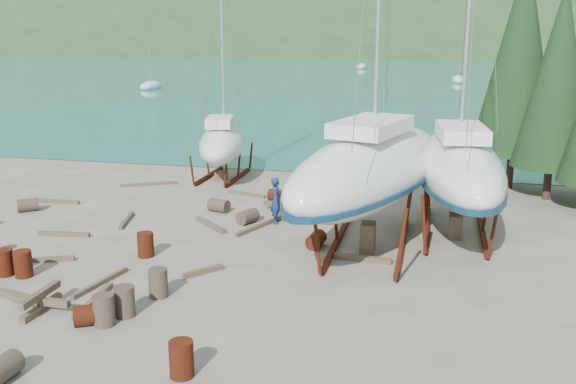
% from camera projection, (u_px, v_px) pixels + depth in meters
% --- Properties ---
extents(ground, '(600.00, 600.00, 0.00)m').
position_uv_depth(ground, '(210.00, 266.00, 21.86)').
color(ground, '#595346').
rests_on(ground, ground).
extents(bay_water, '(700.00, 700.00, 0.00)m').
position_uv_depth(bay_water, '(427.00, 44.00, 318.95)').
color(bay_water, '#1C708E').
rests_on(bay_water, ground).
extents(far_hill, '(800.00, 360.00, 110.00)m').
position_uv_depth(far_hill, '(427.00, 44.00, 323.67)').
color(far_hill, '#23381C').
rests_on(far_hill, ground).
extents(far_house_left, '(6.60, 5.60, 5.60)m').
position_uv_depth(far_house_left, '(235.00, 43.00, 213.57)').
color(far_house_left, beige).
rests_on(far_house_left, ground).
extents(far_house_center, '(6.60, 5.60, 5.60)m').
position_uv_depth(far_house_center, '(354.00, 44.00, 204.74)').
color(far_house_center, beige).
rests_on(far_house_center, ground).
extents(far_house_right, '(6.60, 5.60, 5.60)m').
position_uv_depth(far_house_right, '(519.00, 45.00, 193.71)').
color(far_house_right, beige).
rests_on(far_house_right, ground).
extents(cypress_near_right, '(3.60, 3.60, 10.00)m').
position_uv_depth(cypress_near_right, '(558.00, 76.00, 28.98)').
color(cypress_near_right, black).
rests_on(cypress_near_right, ground).
extents(cypress_back_left, '(4.14, 4.14, 11.50)m').
position_uv_depth(cypress_back_left, '(520.00, 54.00, 30.98)').
color(cypress_back_left, black).
rests_on(cypress_back_left, ground).
extents(moored_boat_left, '(2.00, 5.00, 6.05)m').
position_uv_depth(moored_boat_left, '(151.00, 86.00, 84.97)').
color(moored_boat_left, silver).
rests_on(moored_boat_left, ground).
extents(moored_boat_mid, '(2.00, 5.00, 6.05)m').
position_uv_depth(moored_boat_mid, '(458.00, 80.00, 95.01)').
color(moored_boat_mid, silver).
rests_on(moored_boat_mid, ground).
extents(moored_boat_far, '(2.00, 5.00, 6.05)m').
position_uv_depth(moored_boat_far, '(361.00, 67.00, 127.27)').
color(moored_boat_far, silver).
rests_on(moored_boat_far, ground).
extents(large_sailboat_near, '(6.57, 12.30, 18.60)m').
position_uv_depth(large_sailboat_near, '(372.00, 168.00, 23.08)').
color(large_sailboat_near, silver).
rests_on(large_sailboat_near, ground).
extents(large_sailboat_far, '(4.12, 10.65, 16.43)m').
position_uv_depth(large_sailboat_far, '(459.00, 167.00, 24.67)').
color(large_sailboat_far, silver).
rests_on(large_sailboat_far, ground).
extents(small_sailboat_shore, '(4.00, 7.79, 11.91)m').
position_uv_depth(small_sailboat_shore, '(222.00, 143.00, 34.09)').
color(small_sailboat_shore, silver).
rests_on(small_sailboat_shore, ground).
extents(worker, '(0.58, 0.78, 1.95)m').
position_uv_depth(worker, '(276.00, 200.00, 26.46)').
color(worker, navy).
rests_on(worker, ground).
extents(drum_0, '(0.58, 0.58, 0.88)m').
position_uv_depth(drum_0, '(23.00, 264.00, 20.84)').
color(drum_0, '#5A220F').
rests_on(drum_0, ground).
extents(drum_1, '(0.64, 0.92, 0.58)m').
position_uv_depth(drum_1, '(2.00, 368.00, 14.73)').
color(drum_1, '#2D2823').
rests_on(drum_1, ground).
extents(drum_4, '(0.98, 0.76, 0.58)m').
position_uv_depth(drum_4, '(278.00, 196.00, 29.88)').
color(drum_4, '#5A220F').
rests_on(drum_4, ground).
extents(drum_5, '(0.58, 0.58, 0.88)m').
position_uv_depth(drum_5, '(125.00, 301.00, 17.98)').
color(drum_5, '#2D2823').
rests_on(drum_5, ground).
extents(drum_6, '(0.68, 0.94, 0.58)m').
position_uv_depth(drum_6, '(316.00, 240.00, 23.67)').
color(drum_6, '#5A220F').
rests_on(drum_6, ground).
extents(drum_7, '(0.58, 0.58, 0.88)m').
position_uv_depth(drum_7, '(182.00, 359.00, 14.85)').
color(drum_7, '#5A220F').
rests_on(drum_7, ground).
extents(drum_9, '(1.00, 0.78, 0.58)m').
position_uv_depth(drum_9, '(219.00, 206.00, 28.22)').
color(drum_9, '#2D2823').
rests_on(drum_9, ground).
extents(drum_10, '(0.58, 0.58, 0.88)m').
position_uv_depth(drum_10, '(5.00, 262.00, 20.97)').
color(drum_10, '#5A220F').
rests_on(drum_10, ground).
extents(drum_11, '(0.90, 1.04, 0.58)m').
position_uv_depth(drum_11, '(248.00, 217.00, 26.58)').
color(drum_11, '#2D2823').
rests_on(drum_11, ground).
extents(drum_12, '(1.05, 0.93, 0.58)m').
position_uv_depth(drum_12, '(91.00, 315.00, 17.48)').
color(drum_12, '#5A220F').
rests_on(drum_12, ground).
extents(drum_14, '(0.58, 0.58, 0.88)m').
position_uv_depth(drum_14, '(146.00, 245.00, 22.69)').
color(drum_14, '#5A220F').
rests_on(drum_14, ground).
extents(drum_15, '(1.05, 1.00, 0.58)m').
position_uv_depth(drum_15, '(28.00, 205.00, 28.32)').
color(drum_15, '#2D2823').
rests_on(drum_15, ground).
extents(drum_16, '(0.58, 0.58, 0.88)m').
position_uv_depth(drum_16, '(104.00, 310.00, 17.42)').
color(drum_16, '#2D2823').
rests_on(drum_16, ground).
extents(drum_17, '(0.58, 0.58, 0.88)m').
position_uv_depth(drum_17, '(158.00, 283.00, 19.28)').
color(drum_17, '#2D2823').
rests_on(drum_17, ground).
extents(timber_0, '(2.59, 1.55, 0.14)m').
position_uv_depth(timber_0, '(149.00, 184.00, 33.05)').
color(timber_0, brown).
rests_on(timber_0, ground).
extents(timber_1, '(2.05, 0.38, 0.19)m').
position_uv_depth(timber_1, '(363.00, 259.00, 22.28)').
color(timber_1, brown).
rests_on(timber_1, ground).
extents(timber_3, '(0.61, 2.56, 0.15)m').
position_uv_depth(timber_3, '(101.00, 283.00, 20.24)').
color(timber_3, brown).
rests_on(timber_3, ground).
extents(timber_4, '(2.08, 0.40, 0.17)m').
position_uv_depth(timber_4, '(64.00, 234.00, 24.98)').
color(timber_4, brown).
rests_on(timber_4, ground).
extents(timber_5, '(0.35, 2.45, 0.16)m').
position_uv_depth(timber_5, '(93.00, 301.00, 18.88)').
color(timber_5, brown).
rests_on(timber_5, ground).
extents(timber_6, '(0.73, 1.72, 0.19)m').
position_uv_depth(timber_6, '(309.00, 179.00, 34.06)').
color(timber_6, brown).
rests_on(timber_6, ground).
extents(timber_7, '(1.07, 1.26, 0.17)m').
position_uv_depth(timber_7, '(203.00, 271.00, 21.16)').
color(timber_7, brown).
rests_on(timber_7, ground).
extents(timber_8, '(1.80, 1.65, 0.19)m').
position_uv_depth(timber_8, '(210.00, 225.00, 26.14)').
color(timber_8, brown).
rests_on(timber_8, ground).
extents(timber_9, '(2.09, 0.82, 0.15)m').
position_uv_depth(timber_9, '(247.00, 194.00, 31.02)').
color(timber_9, brown).
rests_on(timber_9, ground).
extents(timber_10, '(1.22, 2.77, 0.16)m').
position_uv_depth(timber_10, '(258.00, 226.00, 25.98)').
color(timber_10, brown).
rests_on(timber_10, ground).
extents(timber_11, '(0.69, 2.19, 0.15)m').
position_uv_depth(timber_11, '(126.00, 220.00, 26.78)').
color(timber_11, brown).
rests_on(timber_11, ground).
extents(timber_12, '(2.39, 1.02, 0.17)m').
position_uv_depth(timber_12, '(38.00, 260.00, 22.21)').
color(timber_12, brown).
rests_on(timber_12, ground).
extents(timber_17, '(2.31, 0.23, 0.16)m').
position_uv_depth(timber_17, '(56.00, 201.00, 29.71)').
color(timber_17, brown).
rests_on(timber_17, ground).
extents(timber_pile_fore, '(1.80, 1.80, 0.60)m').
position_uv_depth(timber_pile_fore, '(41.00, 301.00, 18.33)').
color(timber_pile_fore, brown).
rests_on(timber_pile_fore, ground).
extents(timber_pile_aft, '(1.80, 1.80, 0.60)m').
position_uv_depth(timber_pile_aft, '(284.00, 204.00, 28.40)').
color(timber_pile_aft, brown).
rests_on(timber_pile_aft, ground).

